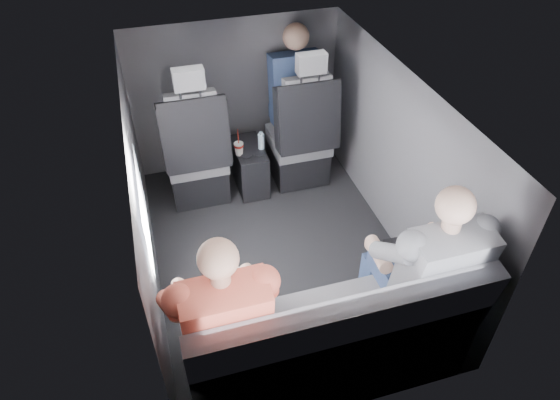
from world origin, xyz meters
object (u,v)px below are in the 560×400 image
object	(u,v)px
front_seat_right	(301,142)
front_seat_left	(196,159)
laptop_white	(226,297)
rear_bench	(330,343)
passenger_front_right	(295,90)
laptop_black	(418,249)
passenger_rear_right	(424,268)
center_console	(250,167)
soda_cup	(239,148)
water_bottle	(261,141)
passenger_rear_left	(222,316)

from	to	relation	value
front_seat_right	front_seat_left	bearing A→B (deg)	180.00
front_seat_right	laptop_white	xyz separation A→B (m)	(-0.98, -1.68, 0.24)
rear_bench	passenger_front_right	world-z (taller)	passenger_front_right
laptop_black	passenger_rear_right	size ratio (longest dim) A/B	0.24
front_seat_left	center_console	xyz separation A→B (m)	(0.45, 0.04, -0.20)
front_seat_left	front_seat_right	size ratio (longest dim) A/B	1.00
front_seat_right	laptop_white	bearing A→B (deg)	-120.32
center_console	passenger_front_right	bearing A→B (deg)	24.77
passenger_rear_right	soda_cup	bearing A→B (deg)	110.94
front_seat_left	center_console	world-z (taller)	front_seat_left
front_seat_right	water_bottle	bearing A→B (deg)	-179.86
laptop_white	laptop_black	bearing A→B (deg)	2.03
laptop_white	laptop_black	world-z (taller)	laptop_white
front_seat_right	soda_cup	bearing A→B (deg)	-176.06
rear_bench	passenger_rear_right	world-z (taller)	passenger_rear_right
soda_cup	laptop_white	bearing A→B (deg)	-104.79
soda_cup	laptop_white	distance (m)	1.71
front_seat_right	passenger_rear_left	world-z (taller)	passenger_rear_left
center_console	soda_cup	xyz separation A→B (m)	(-0.10, -0.08, 0.26)
front_seat_left	center_console	distance (m)	0.49
soda_cup	water_bottle	size ratio (longest dim) A/B	1.54
front_seat_right	laptop_white	distance (m)	1.96
laptop_black	soda_cup	bearing A→B (deg)	114.56
center_console	passenger_rear_right	xyz separation A→B (m)	(0.58, -1.85, 0.46)
passenger_rear_left	passenger_rear_right	bearing A→B (deg)	-0.02
passenger_rear_right	water_bottle	bearing A→B (deg)	104.80
front_seat_left	laptop_white	xyz separation A→B (m)	(-0.08, -1.68, 0.24)
water_bottle	soda_cup	bearing A→B (deg)	-169.50
rear_bench	center_console	bearing A→B (deg)	90.00
rear_bench	passenger_rear_left	bearing A→B (deg)	170.71
laptop_black	passenger_rear_right	world-z (taller)	passenger_rear_right
front_seat_left	passenger_rear_left	xyz separation A→B (m)	(-0.13, -1.81, 0.24)
front_seat_right	passenger_rear_left	size ratio (longest dim) A/B	1.00
water_bottle	front_seat_right	bearing A→B (deg)	0.14
laptop_white	passenger_rear_right	size ratio (longest dim) A/B	0.33
center_console	passenger_rear_left	world-z (taller)	passenger_rear_left
center_console	laptop_black	xyz separation A→B (m)	(0.63, -1.68, 0.43)
center_console	laptop_black	world-z (taller)	laptop_black
laptop_white	center_console	bearing A→B (deg)	72.77
laptop_black	passenger_front_right	distance (m)	1.91
rear_bench	passenger_rear_right	distance (m)	0.68
front_seat_right	soda_cup	distance (m)	0.55
front_seat_left	front_seat_right	bearing A→B (deg)	0.00
passenger_rear_left	passenger_front_right	bearing A→B (deg)	63.05
front_seat_left	water_bottle	size ratio (longest dim) A/B	8.14
rear_bench	passenger_rear_left	world-z (taller)	passenger_rear_left
center_console	passenger_rear_left	size ratio (longest dim) A/B	0.38
soda_cup	passenger_front_right	size ratio (longest dim) A/B	0.27
soda_cup	passenger_rear_left	xyz separation A→B (m)	(-0.48, -1.77, 0.18)
front_seat_left	water_bottle	xyz separation A→B (m)	(0.55, -0.00, 0.07)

